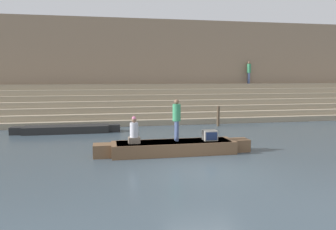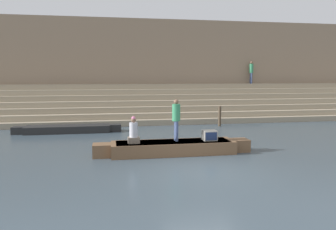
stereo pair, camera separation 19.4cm
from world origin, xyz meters
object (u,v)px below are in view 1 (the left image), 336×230
rowboat_main (174,147)px  moored_boat_shore (67,129)px  mooring_post (218,116)px  person_standing (177,117)px  person_on_steps (249,71)px  tv_set (210,135)px  person_rowing (134,132)px

rowboat_main → moored_boat_shore: size_ratio=1.09×
mooring_post → rowboat_main: bearing=-122.4°
moored_boat_shore → person_standing: bearing=-44.2°
person_standing → person_on_steps: 13.60m
person_standing → moored_boat_shore: bearing=142.7°
person_standing → tv_set: bearing=6.8°
person_rowing → mooring_post: 8.66m
moored_boat_shore → mooring_post: 8.85m
person_standing → moored_boat_shore: (-4.82, 5.62, -1.24)m
mooring_post → person_on_steps: bearing=48.5°
person_standing → moored_boat_shore: person_standing is taller
moored_boat_shore → tv_set: bearing=-37.8°
moored_boat_shore → person_on_steps: person_on_steps is taller
person_rowing → mooring_post: bearing=63.2°
tv_set → moored_boat_shore: size_ratio=0.09×
tv_set → mooring_post: 7.03m
tv_set → person_on_steps: 13.10m
tv_set → mooring_post: bearing=62.0°
person_rowing → moored_boat_shore: size_ratio=0.18×
person_standing → person_rowing: size_ratio=1.59×
person_rowing → tv_set: size_ratio=1.93×
person_standing → person_rowing: person_standing is taller
rowboat_main → person_rowing: (-1.55, -0.04, 0.65)m
person_standing → person_on_steps: person_on_steps is taller
person_rowing → person_on_steps: person_on_steps is taller
person_rowing → moored_boat_shore: person_rowing is taller
mooring_post → person_rowing: bearing=-130.9°
rowboat_main → person_on_steps: (8.07, 10.97, 3.17)m
person_standing → moored_boat_shore: 7.50m
tv_set → mooring_post: size_ratio=0.44×
person_standing → tv_set: person_standing is taller
person_rowing → rowboat_main: bearing=15.8°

